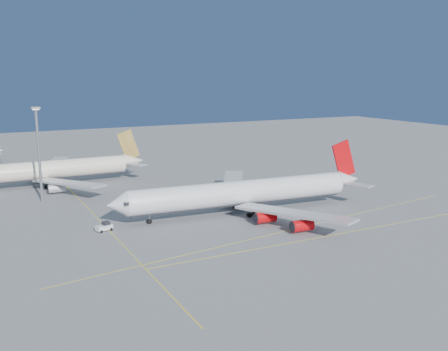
# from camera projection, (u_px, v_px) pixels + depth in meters

# --- Properties ---
(ground) EXTENTS (500.00, 500.00, 0.00)m
(ground) POSITION_uv_depth(u_px,v_px,m) (279.00, 223.00, 126.46)
(ground) COLOR slate
(ground) RESTS_ON ground
(taxiway_lines) EXTENTS (118.86, 140.00, 0.02)m
(taxiway_lines) POSITION_uv_depth(u_px,v_px,m) (216.00, 224.00, 125.35)
(taxiway_lines) COLOR yellow
(taxiway_lines) RESTS_ON ground
(airliner_virgin) EXTENTS (74.87, 67.07, 18.46)m
(airliner_virgin) POSITION_uv_depth(u_px,v_px,m) (246.00, 193.00, 135.11)
(airliner_virgin) COLOR white
(airliner_virgin) RESTS_ON ground
(airliner_etihad) EXTENTS (68.04, 63.06, 17.80)m
(airliner_etihad) POSITION_uv_depth(u_px,v_px,m) (47.00, 170.00, 167.96)
(airliner_etihad) COLOR silver
(airliner_etihad) RESTS_ON ground
(pushback_tug) EXTENTS (4.27, 3.26, 2.18)m
(pushback_tug) POSITION_uv_depth(u_px,v_px,m) (104.00, 227.00, 119.90)
(pushback_tug) COLOR white
(pushback_tug) RESTS_ON ground
(light_mast) EXTENTS (2.42, 2.42, 27.97)m
(light_mast) POSITION_uv_depth(u_px,v_px,m) (38.00, 147.00, 144.46)
(light_mast) COLOR gray
(light_mast) RESTS_ON ground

